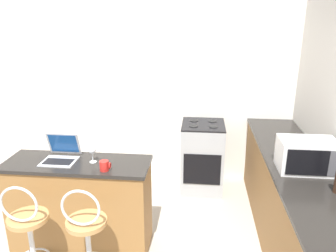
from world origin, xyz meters
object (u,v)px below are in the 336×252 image
object	(u,v)px
laptop	(61,153)
mug_red	(105,166)
microwave	(307,155)
bar_stool_far	(87,241)
stove_range	(202,157)
bar_stool_near	(30,237)
wine_glass_tall	(92,151)

from	to	relation	value
laptop	mug_red	distance (m)	0.53
mug_red	microwave	bearing A→B (deg)	6.15
bar_stool_far	stove_range	world-z (taller)	bar_stool_far
bar_stool_near	stove_range	world-z (taller)	bar_stool_near
stove_range	mug_red	size ratio (longest dim) A/B	9.33
bar_stool_far	wine_glass_tall	xyz separation A→B (m)	(-0.10, 0.55, 0.59)
stove_range	microwave	bearing A→B (deg)	-54.18
microwave	bar_stool_far	bearing A→B (deg)	-162.72
bar_stool_near	mug_red	world-z (taller)	mug_red
bar_stool_far	stove_range	xyz separation A→B (m)	(0.96, 1.86, 0.01)
laptop	mug_red	bearing A→B (deg)	-21.91
mug_red	stove_range	bearing A→B (deg)	58.79
bar_stool_far	microwave	xyz separation A→B (m)	(1.87, 0.58, 0.62)
laptop	stove_range	size ratio (longest dim) A/B	0.34
bar_stool_far	mug_red	distance (m)	0.65
bar_stool_far	mug_red	bearing A→B (deg)	80.22
microwave	mug_red	distance (m)	1.82
microwave	mug_red	size ratio (longest dim) A/B	4.93
laptop	microwave	distance (m)	2.30
bar_stool_near	laptop	xyz separation A→B (m)	(0.09, 0.58, 0.53)
bar_stool_far	wine_glass_tall	size ratio (longest dim) A/B	6.11
wine_glass_tall	mug_red	size ratio (longest dim) A/B	1.61
bar_stool_far	laptop	bearing A→B (deg)	125.77
bar_stool_far	wine_glass_tall	bearing A→B (deg)	99.91
mug_red	laptop	bearing A→B (deg)	158.09
wine_glass_tall	mug_red	world-z (taller)	wine_glass_tall
laptop	stove_range	bearing A→B (deg)	42.71
bar_stool_near	bar_stool_far	world-z (taller)	same
laptop	wine_glass_tall	size ratio (longest dim) A/B	1.97
bar_stool_near	wine_glass_tall	size ratio (longest dim) A/B	6.11
laptop	microwave	bearing A→B (deg)	-0.04
laptop	mug_red	size ratio (longest dim) A/B	3.17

